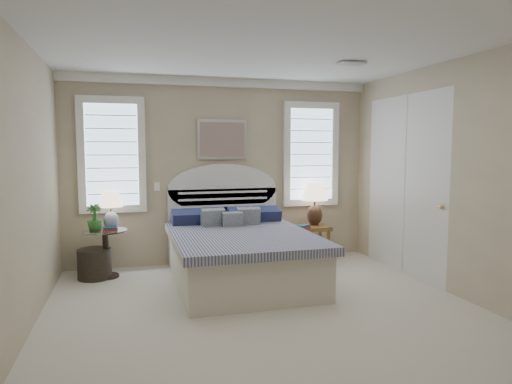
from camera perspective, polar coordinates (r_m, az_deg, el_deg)
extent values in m
cube|color=beige|center=(4.66, 2.25, -15.78)|extent=(4.50, 5.00, 0.01)
cube|color=silver|center=(4.46, 2.38, 18.54)|extent=(4.50, 5.00, 0.01)
cube|color=tan|center=(6.78, -4.26, 2.58)|extent=(4.50, 0.02, 2.70)
cube|color=tan|center=(4.24, -27.96, 0.22)|extent=(0.02, 5.00, 2.70)
cube|color=tan|center=(5.49, 25.25, 1.39)|extent=(0.02, 5.00, 2.70)
cube|color=white|center=(6.80, -4.27, 13.49)|extent=(4.50, 0.08, 0.12)
cube|color=#B2B2B2|center=(5.64, 11.82, 15.47)|extent=(0.30, 0.20, 0.02)
cube|color=white|center=(6.65, -12.27, 0.69)|extent=(0.08, 0.01, 0.12)
cube|color=silver|center=(6.62, -17.56, 4.44)|extent=(0.90, 0.06, 1.60)
cube|color=silver|center=(7.16, 6.83, 4.71)|extent=(0.90, 0.06, 1.60)
cube|color=silver|center=(6.73, -4.22, 6.56)|extent=(0.74, 0.04, 0.58)
cube|color=silver|center=(6.44, 18.05, 0.84)|extent=(0.02, 1.80, 2.40)
cube|color=beige|center=(5.80, -1.85, -8.65)|extent=(1.60, 2.10, 0.55)
cube|color=navy|center=(5.69, -1.74, -5.69)|extent=(1.72, 2.15, 0.10)
cube|color=white|center=(6.81, -4.12, -4.18)|extent=(1.62, 0.08, 1.10)
cube|color=#1E234B|center=(6.44, -7.12, -3.15)|extent=(0.75, 0.31, 0.23)
cube|color=#1E234B|center=(6.60, -0.23, -2.89)|extent=(0.75, 0.31, 0.23)
cube|color=navy|center=(6.24, -5.43, -3.59)|extent=(0.33, 0.20, 0.34)
cube|color=navy|center=(6.35, -0.98, -3.41)|extent=(0.33, 0.20, 0.34)
cube|color=navy|center=(6.19, -2.98, -3.83)|extent=(0.28, 0.14, 0.29)
cylinder|color=black|center=(6.41, -18.16, -9.95)|extent=(0.32, 0.32, 0.03)
cylinder|color=black|center=(6.34, -18.24, -7.47)|extent=(0.08, 0.08, 0.60)
cylinder|color=silver|center=(6.28, -18.33, -4.62)|extent=(0.56, 0.56, 0.02)
cube|color=brown|center=(6.92, 7.02, -4.47)|extent=(0.50, 0.40, 0.06)
cube|color=brown|center=(6.98, 6.98, -7.06)|extent=(0.44, 0.34, 0.03)
cube|color=brown|center=(6.76, 5.91, -6.98)|extent=(0.04, 0.04, 0.47)
cube|color=brown|center=(7.04, 5.00, -6.48)|extent=(0.04, 0.04, 0.47)
cube|color=brown|center=(6.92, 9.01, -6.74)|extent=(0.04, 0.04, 0.47)
cube|color=brown|center=(7.18, 8.00, -6.27)|extent=(0.04, 0.04, 0.47)
cylinder|color=black|center=(6.36, -19.53, -8.44)|extent=(0.44, 0.44, 0.39)
cylinder|color=silver|center=(6.31, -17.62, -4.35)|extent=(0.13, 0.13, 0.03)
ellipsoid|color=silver|center=(6.29, -17.64, -3.44)|extent=(0.23, 0.23, 0.24)
cylinder|color=gold|center=(6.27, -17.68, -2.08)|extent=(0.03, 0.03, 0.09)
cylinder|color=black|center=(7.02, 7.30, -3.95)|extent=(0.15, 0.15, 0.03)
ellipsoid|color=black|center=(7.00, 7.31, -2.91)|extent=(0.27, 0.27, 0.31)
cylinder|color=gold|center=(6.97, 7.33, -1.36)|extent=(0.04, 0.04, 0.11)
imported|color=#34722D|center=(6.19, -19.54, -3.06)|extent=(0.23, 0.23, 0.35)
cube|color=maroon|center=(6.23, -17.73, -4.48)|extent=(0.18, 0.14, 0.02)
cube|color=navy|center=(6.22, -17.74, -4.26)|extent=(0.17, 0.13, 0.02)
cube|color=maroon|center=(6.70, 5.94, -4.42)|extent=(0.22, 0.19, 0.02)
cube|color=navy|center=(6.70, 5.94, -4.20)|extent=(0.21, 0.18, 0.02)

